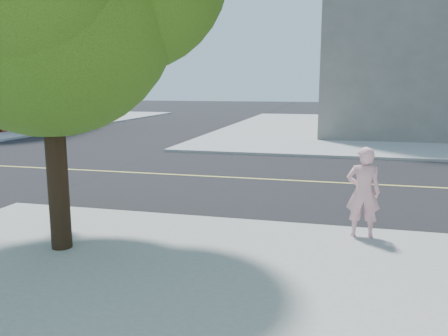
# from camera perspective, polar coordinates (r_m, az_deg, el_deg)

# --- Properties ---
(ground) EXTENTS (140.00, 140.00, 0.00)m
(ground) POSITION_cam_1_polar(r_m,az_deg,el_deg) (10.78, -20.23, -5.03)
(ground) COLOR black
(ground) RESTS_ON ground
(road_ew) EXTENTS (140.00, 9.00, 0.01)m
(road_ew) POSITION_cam_1_polar(r_m,az_deg,el_deg) (14.61, -10.33, -0.63)
(road_ew) COLOR black
(road_ew) RESTS_ON ground
(man_on_phone) EXTENTS (0.58, 0.39, 1.59)m
(man_on_phone) POSITION_cam_1_polar(r_m,az_deg,el_deg) (8.25, 16.99, -2.90)
(man_on_phone) COLOR #F5B1BC
(man_on_phone) RESTS_ON sidewalk_se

